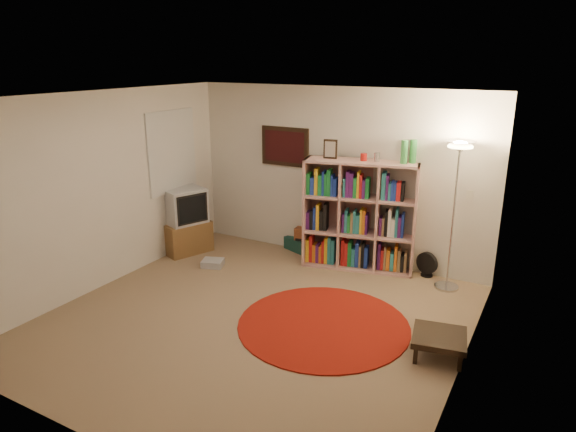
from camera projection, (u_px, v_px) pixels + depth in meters
name	position (u px, v px, depth m)	size (l,w,h in m)	color
room	(251.00, 213.00, 5.57)	(4.54, 4.54, 2.54)	#856A4E
bookshelf	(358.00, 217.00, 7.16)	(1.60, 0.76, 1.85)	tan
floor_lamp	(458.00, 168.00, 6.22)	(0.47, 0.47, 1.92)	#B9B8BD
floor_fan	(427.00, 264.00, 7.00)	(0.31, 0.20, 0.35)	black
tv_stand	(186.00, 222.00, 7.81)	(0.69, 0.81, 1.00)	brown
dvd_box	(213.00, 263.00, 7.37)	(0.36, 0.33, 0.10)	#AFAFB3
suitcase	(305.00, 245.00, 7.96)	(0.70, 0.57, 0.19)	#13352F
wicker_basket	(307.00, 234.00, 7.87)	(0.35, 0.26, 0.19)	brown
duffel_bag	(308.00, 244.00, 7.93)	(0.37, 0.33, 0.23)	black
red_rug	(324.00, 325.00, 5.76)	(1.93, 1.93, 0.02)	maroon
side_table	(439.00, 338.00, 5.12)	(0.61, 0.61, 0.24)	black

